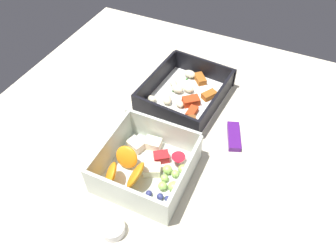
{
  "coord_description": "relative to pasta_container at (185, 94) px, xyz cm",
  "views": [
    {
      "loc": [
        38.54,
        17.98,
        51.58
      ],
      "look_at": [
        -0.72,
        -0.25,
        4.0
      ],
      "focal_mm": 34.4,
      "sensor_mm": 36.0,
      "label": 1
    }
  ],
  "objects": [
    {
      "name": "pasta_container",
      "position": [
        0.0,
        0.0,
        0.0
      ],
      "size": [
        19.89,
        17.04,
        5.16
      ],
      "rotation": [
        0.0,
        0.0,
        -0.08
      ],
      "color": "white",
      "rests_on": "table_surface"
    },
    {
      "name": "paper_cup_liner",
      "position": [
        33.32,
        1.63,
        -0.67
      ],
      "size": [
        3.85,
        3.85,
        1.81
      ],
      "primitive_type": "cylinder",
      "color": "white",
      "rests_on": "table_surface"
    },
    {
      "name": "table_surface",
      "position": [
        11.25,
        0.95,
        -2.58
      ],
      "size": [
        80.0,
        80.0,
        2.0
      ],
      "primitive_type": "cube",
      "color": "beige",
      "rests_on": "ground"
    },
    {
      "name": "fruit_bowl",
      "position": [
        21.26,
        1.28,
        0.67
      ],
      "size": [
        15.97,
        15.52,
        6.49
      ],
      "rotation": [
        0.0,
        0.0,
        0.01
      ],
      "color": "silver",
      "rests_on": "table_surface"
    },
    {
      "name": "candy_bar",
      "position": [
        6.37,
        13.32,
        -0.98
      ],
      "size": [
        7.4,
        4.7,
        1.2
      ],
      "primitive_type": "cube",
      "rotation": [
        0.0,
        0.0,
        0.36
      ],
      "color": "#51197A",
      "rests_on": "table_surface"
    }
  ]
}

